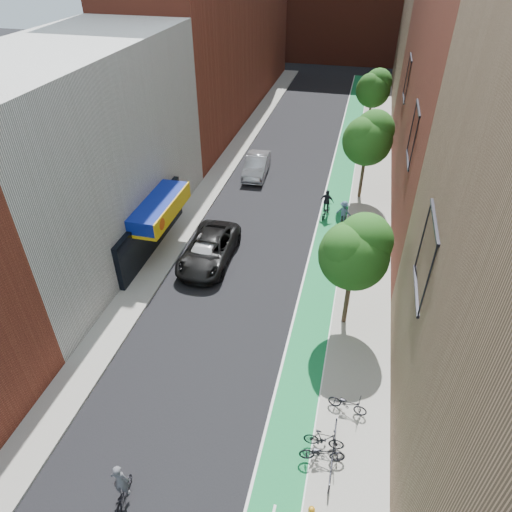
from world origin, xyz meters
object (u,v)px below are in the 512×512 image
Objects in this scene: parked_car_black at (209,249)px; cyclist_lane_near at (337,253)px; cyclist_lead at (122,489)px; parked_car_white at (205,252)px; cyclist_lane_far at (343,216)px; parked_car_silver at (257,165)px; cyclist_lane_mid at (326,207)px.

parked_car_black is 7.84m from cyclist_lane_near.
parked_car_white is at bearing -89.83° from cyclist_lead.
parked_car_black is 9.73m from cyclist_lane_far.
parked_car_silver is at bearing -41.02° from cyclist_lane_near.
cyclist_lane_far is (1.28, -1.11, 0.09)m from cyclist_lane_mid.
cyclist_lane_far reaches higher than cyclist_lane_near.
parked_car_white is 0.31m from parked_car_black.
cyclist_lane_mid reaches higher than cyclist_lead.
cyclist_lane_mid is (6.42, -5.47, -0.04)m from parked_car_silver.
parked_car_white is at bearing 51.34° from cyclist_lane_far.
cyclist_lane_near reaches higher than parked_car_silver.
cyclist_lane_mid is at bearing -44.31° from parked_car_silver.
parked_car_black is 9.54m from cyclist_lane_mid.
cyclist_lane_far is at bearing -75.91° from cyclist_lane_near.
cyclist_lane_mid is at bearing -62.97° from cyclist_lane_near.
cyclist_lead is at bearing 86.74° from cyclist_lane_far.
cyclist_lane_mid is 1.70m from cyclist_lane_far.
cyclist_lane_near is 5.71m from cyclist_lane_mid.
parked_car_silver is 10.13m from cyclist_lane_far.
cyclist_lane_mid reaches higher than cyclist_lane_far.
parked_car_silver is (0.00, 12.54, -0.02)m from parked_car_black.
cyclist_lead is (1.80, -14.46, -0.08)m from parked_car_white.
parked_car_silver is at bearing -27.43° from cyclist_lane_far.
cyclist_lane_mid reaches higher than parked_car_silver.
cyclist_lane_near is at bearing -58.97° from parked_car_silver.
cyclist_lane_mid is (-1.28, 5.57, -0.00)m from cyclist_lane_near.
cyclist_lane_mid is at bearing 47.09° from parked_car_black.
parked_car_white is at bearing -94.61° from parked_car_silver.
cyclist_lane_mid is 1.05× the size of cyclist_lane_far.
parked_car_silver is 8.44m from cyclist_lane_mid.
cyclist_lane_far reaches higher than parked_car_silver.
parked_car_black is 2.94× the size of cyclist_lane_mid.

